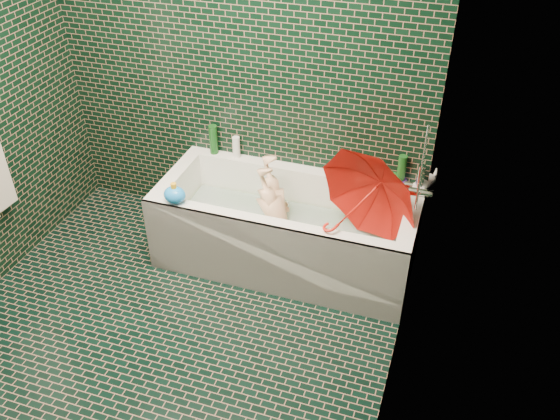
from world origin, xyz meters
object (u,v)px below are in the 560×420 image
(child, at_px, (279,220))
(bath_toy, at_px, (175,195))
(rubber_duck, at_px, (367,176))
(bathtub, at_px, (286,236))
(umbrella, at_px, (358,205))

(child, xyz_separation_m, bath_toy, (-0.57, -0.34, 0.30))
(rubber_duck, distance_m, bath_toy, 1.26)
(child, height_order, bath_toy, bath_toy)
(child, bearing_deg, bathtub, 58.32)
(child, relative_size, umbrella, 1.37)
(rubber_duck, bearing_deg, child, -157.22)
(rubber_duck, bearing_deg, bath_toy, -156.51)
(bathtub, relative_size, bath_toy, 10.77)
(rubber_duck, bearing_deg, bathtub, -151.34)
(bath_toy, bearing_deg, child, 39.36)
(child, distance_m, rubber_duck, 0.66)
(umbrella, height_order, bath_toy, umbrella)
(rubber_duck, bearing_deg, umbrella, -92.92)
(umbrella, bearing_deg, rubber_duck, 117.47)
(child, bearing_deg, bath_toy, -64.29)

